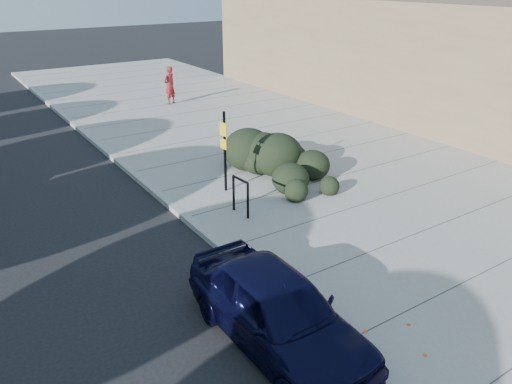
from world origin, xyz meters
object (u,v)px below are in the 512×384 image
bike_rack (241,193)px  sedan_navy (277,309)px  sign_post (224,147)px  pedestrian (170,85)px

bike_rack → sedan_navy: sedan_navy is taller
sign_post → pedestrian: 11.55m
pedestrian → sign_post: bearing=49.6°
pedestrian → bike_rack: bearing=49.7°
sign_post → pedestrian: bearing=65.2°
bike_rack → sign_post: size_ratio=0.43×
sedan_navy → bike_rack: bearing=65.1°
sedan_navy → pedestrian: bearing=71.0°
bike_rack → sign_post: sign_post is taller
sign_post → sedan_navy: bearing=-120.7°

